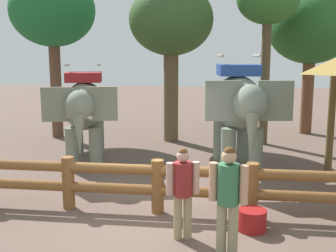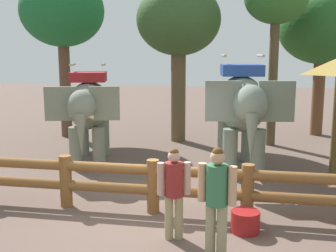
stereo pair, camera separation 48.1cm
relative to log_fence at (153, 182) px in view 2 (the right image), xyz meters
name	(u,v)px [view 2 (the right image)]	position (x,y,z in m)	size (l,w,h in m)	color
ground_plane	(152,215)	(0.00, -0.12, -0.61)	(60.00, 60.00, 0.00)	brown
log_fence	(153,182)	(0.00, 0.00, 0.00)	(7.39, 0.38, 1.05)	brown
elephant_near_left	(88,108)	(-2.48, 3.37, 0.94)	(2.04, 3.29, 2.76)	slate
elephant_center	(242,107)	(1.67, 3.24, 1.08)	(2.00, 3.55, 3.01)	slate
tourist_woman_in_black	(174,187)	(0.57, -1.10, 0.29)	(0.54, 0.36, 1.55)	tan
tourist_man_in_blue	(217,194)	(1.30, -1.58, 0.38)	(0.59, 0.40, 1.70)	#969069
tree_far_left	(322,28)	(4.47, 8.67, 3.30)	(3.15, 3.15, 5.30)	brown
tree_back_center	(62,13)	(-4.63, 6.90, 3.81)	(2.95, 2.95, 5.74)	brown
tree_far_right	(179,23)	(-0.47, 6.74, 3.42)	(2.82, 2.82, 5.33)	brown
tree_deep_back	(276,1)	(2.66, 6.57, 4.04)	(2.03, 2.03, 5.65)	brown
feed_bucket	(245,222)	(1.75, -0.63, -0.42)	(0.50, 0.50, 0.38)	maroon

